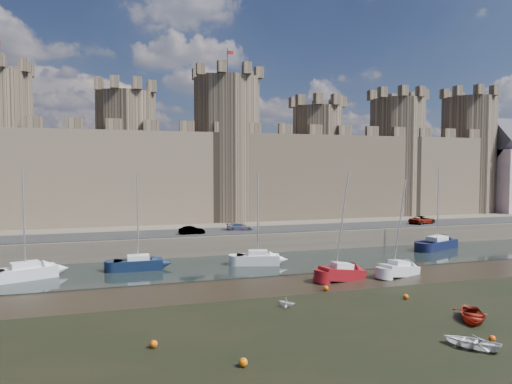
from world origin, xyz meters
TOP-DOWN VIEW (x-y plane):
  - ground at (0.00, 0.00)m, footprint 160.00×160.00m
  - seaweed_patch at (0.00, -6.00)m, footprint 70.00×34.00m
  - water_channel at (0.00, 24.00)m, footprint 160.00×12.00m
  - quay at (0.00, 60.00)m, footprint 160.00×60.00m
  - road at (0.00, 34.00)m, footprint 160.00×7.00m
  - castle at (-0.64, 48.00)m, footprint 108.50×11.00m
  - car_1 at (-6.38, 32.39)m, footprint 3.31×1.17m
  - car_2 at (0.47, 34.32)m, footprint 3.90×2.29m
  - car_3 at (28.73, 33.18)m, footprint 4.92×3.38m
  - sailboat_0 at (-24.13, 23.66)m, footprint 6.10×4.11m
  - sailboat_1 at (-13.31, 24.68)m, footprint 5.09×2.02m
  - sailboat_2 at (-0.25, 23.51)m, footprint 5.09×3.05m
  - sailboat_3 at (25.89, 26.15)m, footprint 6.67×4.39m
  - sailboat_4 at (5.68, 14.68)m, footprint 4.82×2.56m
  - sailboat_5 at (12.13, 14.63)m, footprint 4.91×3.14m
  - dinghy_2 at (5.38, -2.91)m, footprint 3.83×3.99m
  - dinghy_3 at (-2.62, 7.97)m, footprint 1.79×1.73m
  - dinghy_4 at (9.00, 1.05)m, footprint 4.02×4.26m
  - buoy_0 at (-13.28, 2.65)m, footprint 0.49×0.49m
  - buoy_1 at (7.71, 7.13)m, footprint 0.45×0.45m
  - buoy_2 at (7.28, -2.54)m, footprint 0.44×0.44m
  - buoy_3 at (2.45, 11.47)m, footprint 0.47×0.47m
  - buoy_4 at (-8.72, -1.48)m, footprint 0.51×0.51m

SIDE VIEW (x-z plane):
  - ground at x=0.00m, z-range 0.00..0.00m
  - seaweed_patch at x=0.00m, z-range 0.00..0.01m
  - water_channel at x=0.00m, z-range 0.00..0.08m
  - buoy_2 at x=7.28m, z-range 0.00..0.44m
  - buoy_1 at x=7.71m, z-range 0.00..0.45m
  - buoy_3 at x=2.45m, z-range 0.00..0.47m
  - buoy_0 at x=-13.28m, z-range 0.00..0.49m
  - buoy_4 at x=-8.72m, z-range 0.00..0.51m
  - dinghy_2 at x=5.38m, z-range 0.00..0.67m
  - dinghy_4 at x=9.00m, z-range 0.00..0.72m
  - dinghy_3 at x=-2.62m, z-range 0.00..0.72m
  - sailboat_5 at x=12.13m, z-range -4.23..5.66m
  - sailboat_4 at x=5.68m, z-range -4.57..6.13m
  - sailboat_1 at x=-13.31m, z-range -4.28..5.88m
  - sailboat_2 at x=-0.25m, z-range -4.33..5.97m
  - sailboat_0 at x=-24.13m, z-range -4.50..6.14m
  - sailboat_3 at x=25.89m, z-range -4.62..6.29m
  - quay at x=0.00m, z-range 0.00..2.50m
  - road at x=0.00m, z-range 2.50..2.60m
  - car_2 at x=0.47m, z-range 2.50..3.56m
  - car_1 at x=-6.38m, z-range 2.50..3.59m
  - car_3 at x=28.73m, z-range 2.50..3.75m
  - castle at x=-0.64m, z-range -2.83..26.17m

